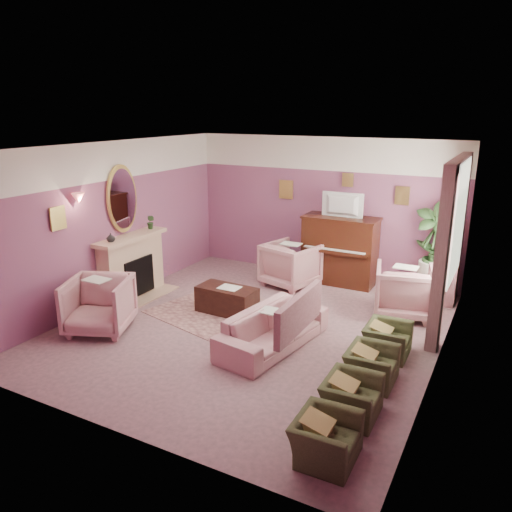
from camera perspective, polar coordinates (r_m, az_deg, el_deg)
The scene contains 48 objects.
floor at distance 7.95m, azimuth -0.44°, elevation -8.19°, with size 5.50×6.00×0.01m, color gray.
ceiling at distance 7.24m, azimuth -0.49°, elevation 12.37°, with size 5.50×6.00×0.01m, color beige.
wall_back at distance 10.15m, azimuth 7.65°, elevation 5.46°, with size 5.50×0.02×2.80m, color #734371.
wall_front at distance 5.17m, azimuth -16.55°, elevation -6.06°, with size 5.50×0.02×2.80m, color #734371.
wall_left at distance 9.07m, azimuth -15.97°, elevation 3.65°, with size 0.02×6.00×2.80m, color #734371.
wall_right at distance 6.67m, azimuth 20.80°, elevation -1.35°, with size 0.02×6.00×2.80m, color #734371.
picture_rail_band at distance 9.99m, azimuth 7.86°, elevation 11.51°, with size 5.50×0.01×0.65m, color white.
stripe_panel at distance 8.01m, azimuth 21.73°, elevation -1.00°, with size 0.01×3.00×2.15m, color #92A189.
fireplace_surround at distance 9.32m, azimuth -14.00°, elevation -1.28°, with size 0.30×1.40×1.10m, color #D2AD8B.
fireplace_inset at distance 9.31m, azimuth -13.48°, elevation -2.25°, with size 0.18×0.72×0.68m, color black.
fire_ember at distance 9.34m, azimuth -13.22°, elevation -3.34°, with size 0.06×0.54×0.10m, color #FF4222.
mantel_shelf at distance 9.15m, azimuth -14.11°, elevation 2.09°, with size 0.40×1.55×0.07m, color #D2AD8B.
hearth at distance 9.37m, azimuth -12.86°, elevation -4.60°, with size 0.55×1.50×0.02m, color #D2AD8B.
mirror_frame at distance 9.10m, azimuth -15.07°, elevation 6.33°, with size 0.04×0.72×1.20m, color #CEBA5A.
mirror_glass at distance 9.09m, azimuth -14.95°, elevation 6.32°, with size 0.01×0.60×1.06m, color silver.
sconce_shade at distance 8.29m, azimuth -19.66°, elevation 6.24°, with size 0.20×0.20×0.16m, color #F56C65.
piano at distance 9.87m, azimuth 9.54°, elevation 0.58°, with size 1.40×0.60×1.30m, color #3B190D.
piano_keyshelf at distance 9.53m, azimuth 8.89°, elevation 0.47°, with size 1.30×0.12×0.06m, color #3B190D.
piano_keys at distance 9.52m, azimuth 8.90°, elevation 0.70°, with size 1.20×0.08×0.02m, color silver.
piano_top at distance 9.71m, azimuth 9.73°, elevation 4.32°, with size 1.45×0.65×0.04m, color #3B190D.
television at distance 9.61m, azimuth 9.72°, elevation 5.96°, with size 0.80×0.12×0.48m, color black.
print_back_left at distance 10.36m, azimuth 3.45°, elevation 7.60°, with size 0.30×0.03×0.38m, color #CEBA5A.
print_back_right at distance 9.63m, azimuth 16.37°, elevation 6.64°, with size 0.26×0.03×0.34m, color #CEBA5A.
print_back_mid at distance 9.85m, azimuth 10.45°, elevation 8.54°, with size 0.22×0.03×0.26m, color #CEBA5A.
print_left_wall at distance 8.18m, azimuth -21.70°, elevation 4.04°, with size 0.03×0.28×0.36m, color #CEBA5A.
window_blind at distance 8.10m, azimuth 22.17°, elevation 3.73°, with size 0.03×1.40×1.80m, color beige.
curtain_left at distance 7.32m, azimuth 20.40°, elevation -0.61°, with size 0.16×0.34×2.60m, color #8C5861.
curtain_right at distance 9.09m, azimuth 22.06°, elevation 2.44°, with size 0.16×0.34×2.60m, color #8C5861.
pelmet at distance 7.98m, azimuth 22.27°, elevation 9.83°, with size 0.16×2.20×0.16m, color #8C5861.
mantel_plant at distance 9.51m, azimuth -11.94°, elevation 3.82°, with size 0.16×0.16×0.28m, color #284A22.
mantel_vase at distance 8.77m, azimuth -16.27°, elevation 2.04°, with size 0.16×0.16×0.16m, color white.
area_rug at distance 8.39m, azimuth -2.93°, elevation -6.78°, with size 2.50×1.80×0.01m, color #9A6A66.
coffee_table at distance 8.44m, azimuth -3.32°, elevation -5.04°, with size 1.00×0.50×0.45m, color black.
table_paper at distance 8.34m, azimuth -3.06°, elevation -3.63°, with size 0.35×0.28×0.01m, color silver.
sofa at distance 7.22m, azimuth 1.99°, elevation -7.50°, with size 0.64×1.91×0.77m, color #CC9396.
sofa_throw at distance 6.98m, azimuth 4.97°, elevation -6.50°, with size 0.10×1.45×0.53m, color #8C5861.
floral_armchair_left at distance 9.64m, azimuth 3.98°, elevation -0.71°, with size 0.91×0.91×0.95m, color #CC9396.
floral_armchair_right at distance 8.60m, azimuth 16.55°, elevation -3.56°, with size 0.91×0.91×0.95m, color #CC9396.
floral_armchair_front at distance 8.04m, azimuth -17.56°, elevation -5.07°, with size 0.91×0.91×0.95m, color #CC9396.
olive_chair_a at distance 5.20m, azimuth 8.02°, elevation -19.29°, with size 0.48×0.68×0.59m, color #444C2A.
olive_chair_b at distance 5.86m, azimuth 10.89°, elevation -14.96°, with size 0.48×0.68×0.59m, color #444C2A.
olive_chair_c at distance 6.55m, azimuth 13.08°, elevation -11.50°, with size 0.48×0.68×0.59m, color #444C2A.
olive_chair_d at distance 7.27m, azimuth 14.81°, elevation -8.70°, with size 0.48×0.68×0.59m, color #444C2A.
side_table at distance 9.54m, azimuth 19.46°, elevation -2.61°, with size 0.52×0.52×0.70m, color silver.
side_plant_big at distance 9.40m, azimuth 19.76°, elevation 0.39°, with size 0.30×0.30×0.34m, color #284A22.
side_plant_small at distance 9.29m, azimuth 20.38°, elevation -0.03°, with size 0.16×0.16×0.28m, color #284A22.
palm_pot at distance 9.61m, azimuth 19.26°, elevation -3.59°, with size 0.34×0.34×0.34m, color #A16135.
palm_plant at distance 9.36m, azimuth 19.77°, elevation 1.53°, with size 0.76×0.76×1.44m, color #284A22.
Camera 1 is at (3.43, -6.35, 3.33)m, focal length 35.00 mm.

